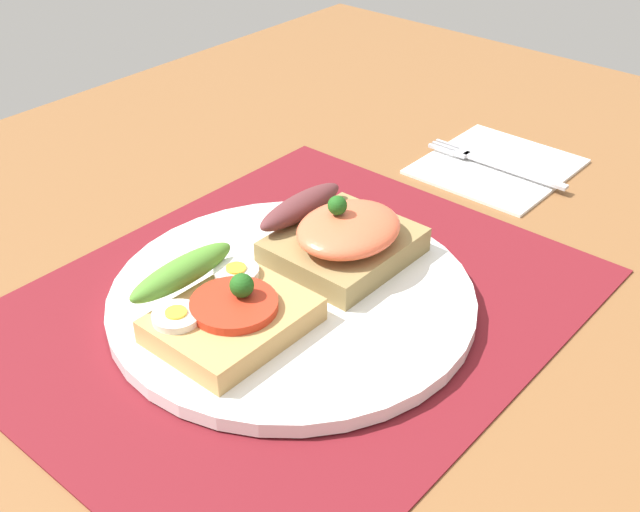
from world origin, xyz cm
name	(u,v)px	position (x,y,z in cm)	size (l,w,h in cm)	color
ground_plane	(293,325)	(0.00, 0.00, -1.60)	(120.00, 90.00, 3.20)	brown
placemat	(292,305)	(0.00, 0.00, 0.15)	(39.84, 33.02, 0.30)	maroon
plate	(292,298)	(0.00, 0.00, 0.81)	(25.63, 25.63, 1.03)	white
sandwich_egg_tomato	(220,307)	(-5.63, 1.15, 2.70)	(9.83, 9.21, 3.90)	tan
sandwich_salmon	(344,237)	(5.51, -0.11, 3.30)	(10.05, 10.08, 5.53)	olive
napkin	(497,165)	(28.22, -0.04, 0.30)	(13.51, 12.32, 0.60)	white
fork	(491,163)	(27.49, 0.19, 0.76)	(1.62, 13.97, 0.32)	#B7B7BC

